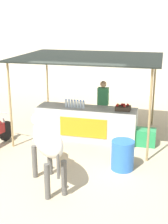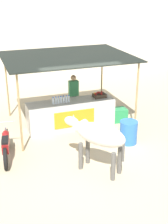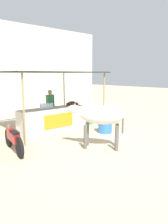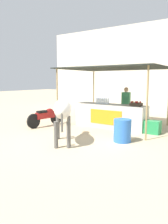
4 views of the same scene
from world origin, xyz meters
name	(u,v)px [view 4 (image 4 of 4)]	position (x,y,z in m)	size (l,w,h in m)	color
ground_plane	(80,139)	(0.00, 0.00, 0.00)	(60.00, 60.00, 0.00)	tan
building_wall_far	(156,67)	(0.00, 8.37, 2.77)	(16.00, 0.50, 5.55)	beige
stall_counter	(110,116)	(0.00, 2.20, 0.48)	(3.00, 0.82, 0.96)	beige
stall_awning	(114,70)	(0.00, 2.50, 2.36)	(4.20, 3.20, 2.45)	black
water_bottle_row	(102,101)	(-0.35, 2.15, 1.07)	(0.61, 0.07, 0.25)	silver
fruit_crate	(136,104)	(1.08, 2.25, 1.03)	(0.44, 0.32, 0.18)	#3F3326
vendor_behind_counter	(126,106)	(0.36, 2.95, 0.85)	(0.34, 0.22, 1.65)	#383842
cooler_box	(152,127)	(1.77, 2.10, 0.24)	(0.60, 0.44, 0.48)	#268C4C
water_barrel	(122,130)	(1.33, 0.46, 0.37)	(0.55, 0.55, 0.73)	blue
cow	(63,110)	(-0.17, -0.67, 1.03)	(1.40, 1.66, 1.44)	silver
motorcycle_parked	(46,116)	(-2.38, 0.86, 0.43)	(0.55, 1.79, 0.90)	black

